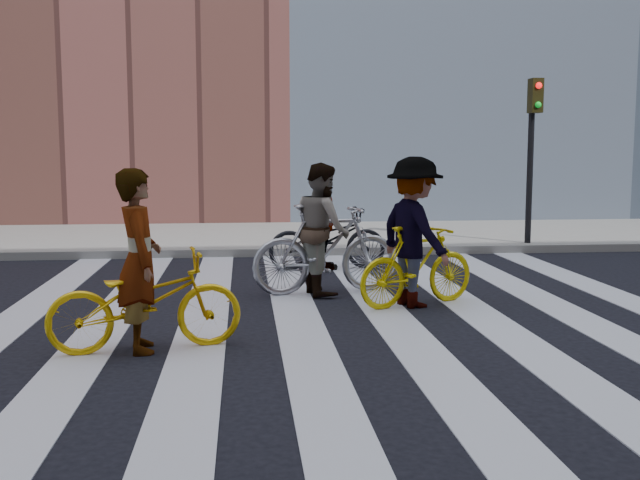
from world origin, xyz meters
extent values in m
plane|color=black|center=(0.00, 0.00, 0.00)|extent=(100.00, 100.00, 0.00)
cube|color=gray|center=(0.00, 7.50, 0.07)|extent=(100.00, 5.00, 0.15)
cube|color=silver|center=(-3.85, 0.00, 0.01)|extent=(0.55, 10.00, 0.01)
cube|color=silver|center=(-2.75, 0.00, 0.01)|extent=(0.55, 10.00, 0.01)
cube|color=silver|center=(-1.65, 0.00, 0.01)|extent=(0.55, 10.00, 0.01)
cube|color=silver|center=(-0.55, 0.00, 0.01)|extent=(0.55, 10.00, 0.01)
cube|color=silver|center=(0.55, 0.00, 0.01)|extent=(0.55, 10.00, 0.01)
cube|color=silver|center=(1.65, 0.00, 0.01)|extent=(0.55, 10.00, 0.01)
cube|color=silver|center=(2.75, 0.00, 0.01)|extent=(0.55, 10.00, 0.01)
cylinder|color=black|center=(4.40, 5.40, 1.60)|extent=(0.12, 0.12, 3.20)
cube|color=black|center=(4.40, 5.25, 3.00)|extent=(0.22, 0.28, 0.65)
sphere|color=red|center=(4.40, 5.10, 3.18)|extent=(0.12, 0.12, 0.12)
sphere|color=#0CCC26|center=(4.40, 5.10, 2.82)|extent=(0.12, 0.12, 0.12)
imported|color=yellow|center=(-2.15, -1.35, 0.50)|extent=(1.99, 1.04, 1.00)
imported|color=#A4A4AD|center=(-0.05, 1.40, 0.62)|extent=(2.15, 0.97, 1.25)
imported|color=yellow|center=(1.01, 0.46, 0.52)|extent=(1.77, 1.13, 1.04)
imported|color=black|center=(0.20, 3.44, 0.52)|extent=(2.02, 0.87, 1.03)
imported|color=slate|center=(-2.20, -1.35, 0.90)|extent=(0.56, 0.74, 1.81)
imported|color=slate|center=(-0.10, 1.40, 0.91)|extent=(0.84, 0.99, 1.81)
imported|color=slate|center=(0.96, 0.46, 0.95)|extent=(1.13, 1.41, 1.90)
imported|color=slate|center=(0.15, 3.44, 0.83)|extent=(0.50, 1.00, 1.66)
camera|label=1|loc=(-1.18, -8.75, 2.00)|focal=42.00mm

